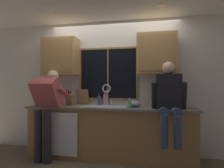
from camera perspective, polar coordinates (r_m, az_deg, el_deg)
The scene contains 24 objects.
back_wall at distance 3.93m, azimuth 0.49°, elevation -0.71°, with size 5.32×0.12×2.55m, color silver.
ceiling_downlight_left at distance 3.80m, azimuth -15.48°, elevation 18.74°, with size 0.14×0.14×0.01m, color #FFEAB2.
ceiling_downlight_right at distance 3.43m, azimuth 13.67°, elevation 20.91°, with size 0.14×0.14×0.01m, color #FFEAB2.
window_glass at distance 3.89m, azimuth -1.14°, elevation 2.97°, with size 1.10×0.02×0.95m, color black.
window_frame_top at distance 3.94m, azimuth -1.17°, elevation 10.14°, with size 1.17×0.02×0.04m, color olive.
window_frame_bottom at distance 3.89m, azimuth -1.18°, elevation -4.30°, with size 1.17×0.02×0.04m, color olive.
window_frame_left at distance 4.05m, azimuth -9.04°, elevation 2.85°, with size 0.04×0.02×0.95m, color olive.
window_frame_right at distance 3.79m, azimuth 7.21°, elevation 3.05°, with size 0.04×0.02×0.95m, color olive.
window_mullion_center at distance 3.88m, azimuth -1.18°, elevation 2.97°, with size 0.02×0.02×0.95m, color olive.
lower_cabinet_run at distance 3.69m, azimuth -0.62°, elevation -13.83°, with size 2.92×0.58×0.88m, color #A07744.
countertop at distance 3.59m, azimuth -0.69°, elevation -6.76°, with size 2.98×0.62×0.04m, color slate.
dishwasher_front at distance 3.65m, azimuth -14.38°, elevation -13.69°, with size 0.60×0.02×0.74m, color white.
upper_cabinet_left at distance 4.08m, azimuth -14.53°, elevation 7.55°, with size 0.69×0.36×0.72m.
upper_cabinet_right at distance 3.67m, azimuth 12.65°, elevation 8.43°, with size 0.69×0.36×0.72m.
sink at distance 3.64m, azimuth -2.19°, elevation -7.92°, with size 0.80×0.46×0.21m.
faucet at distance 3.78m, azimuth -1.41°, elevation -2.28°, with size 0.18×0.09×0.40m.
person_standing at distance 3.68m, azimuth -18.13°, elevation -5.54°, with size 0.53×0.68×1.58m.
person_sitting_on_counter at distance 3.24m, azimuth 16.01°, elevation -3.85°, with size 0.54×0.59×1.26m.
knife_block at distance 3.87m, azimuth -11.94°, elevation -4.36°, with size 0.12×0.18×0.32m.
cutting_board at distance 3.96m, azimuth -8.38°, elevation -3.71°, with size 0.24×0.02×0.30m, color #997047.
mixing_bowl at distance 3.52m, azimuth 6.19°, elevation -5.64°, with size 0.25×0.25×0.13m, color #8C99A8.
soap_dispenser at distance 3.36m, azimuth 5.06°, elevation -5.74°, with size 0.06×0.07×0.17m.
bottle_green_glass at distance 3.82m, azimuth -3.74°, elevation -4.63°, with size 0.06×0.06×0.23m.
bottle_tall_clear at distance 3.86m, azimuth -2.03°, elevation -4.37°, with size 0.07×0.07×0.27m.
Camera 1 is at (0.77, -3.79, 1.31)m, focal length 31.96 mm.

